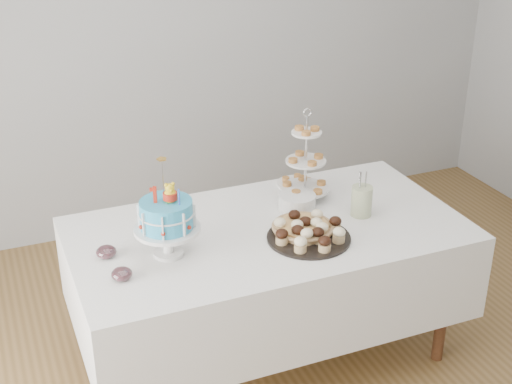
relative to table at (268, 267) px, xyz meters
name	(u,v)px	position (x,y,z in m)	size (l,w,h in m)	color
walls	(298,137)	(0.00, -0.30, 0.81)	(5.04, 4.04, 2.70)	#A9ABAE
table	(268,267)	(0.00, 0.00, 0.00)	(1.92, 1.02, 0.77)	silver
birthday_cake	(167,230)	(-0.52, -0.06, 0.35)	(0.30, 0.30, 0.46)	white
cupcake_tray	(309,231)	(0.13, -0.18, 0.27)	(0.40, 0.40, 0.09)	black
pie	(303,228)	(0.13, -0.11, 0.25)	(0.30, 0.30, 0.05)	tan
tiered_stand	(306,162)	(0.31, 0.23, 0.44)	(0.26, 0.26, 0.50)	silver
plate_stack	(297,202)	(0.22, 0.14, 0.26)	(0.19, 0.19, 0.07)	white
pastry_plate	(296,182)	(0.34, 0.40, 0.24)	(0.22, 0.22, 0.03)	white
jam_bowl_a	(122,274)	(-0.76, -0.19, 0.25)	(0.09, 0.09, 0.05)	silver
jam_bowl_b	(106,252)	(-0.79, 0.02, 0.25)	(0.09, 0.09, 0.06)	silver
utensil_pitcher	(362,200)	(0.49, -0.05, 0.31)	(0.11, 0.11, 0.24)	beige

